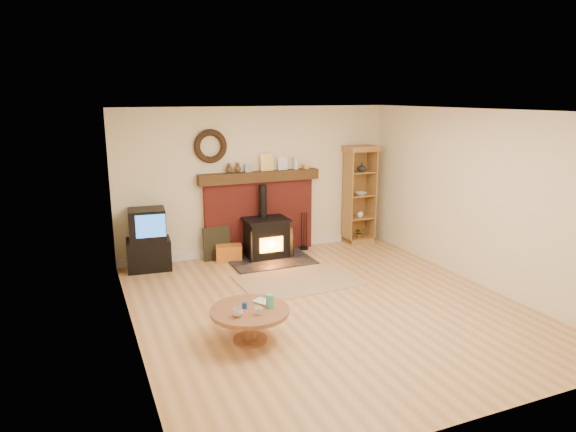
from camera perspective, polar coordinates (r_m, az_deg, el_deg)
name	(u,v)px	position (r m, az deg, el deg)	size (l,w,h in m)	color
ground	(327,306)	(7.09, 4.31, -9.90)	(5.50, 5.50, 0.00)	#B3824A
room_shell	(324,180)	(6.68, 4.06, 4.03)	(5.02, 5.52, 2.61)	beige
chimney_breast	(260,209)	(9.19, -3.18, 0.79)	(2.20, 0.22, 1.78)	maroon
wood_stove	(267,239)	(8.94, -2.37, -2.60)	(1.40, 1.00, 1.27)	black
area_rug	(298,281)	(7.95, 1.10, -7.18)	(1.77, 1.22, 0.01)	brown
tv_unit	(148,241)	(8.63, -15.28, -2.67)	(0.73, 0.55, 1.01)	black
curio_cabinet	(359,195)	(9.89, 7.87, 2.37)	(0.60, 0.43, 1.87)	olive
firelog_box	(229,253)	(8.92, -6.58, -4.09)	(0.44, 0.27, 0.27)	yellow
leaning_painting	(217,243)	(8.97, -7.92, -3.04)	(0.48, 0.03, 0.57)	black
fire_tools	(304,242)	(9.50, 1.79, -2.94)	(0.16, 0.16, 0.70)	black
coffee_table	(250,315)	(6.03, -4.24, -10.92)	(0.92, 0.92, 0.55)	brown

